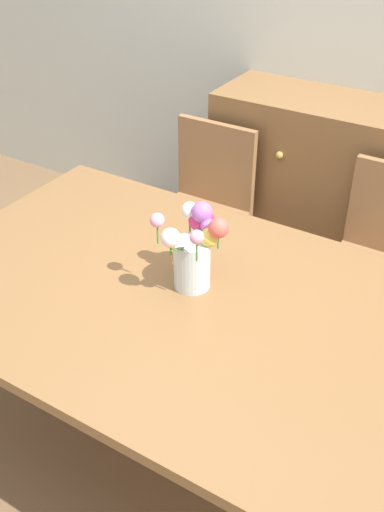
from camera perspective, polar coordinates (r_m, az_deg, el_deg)
name	(u,v)px	position (r m, az deg, el deg)	size (l,w,h in m)	color
ground_plane	(182,438)	(2.49, -0.96, -17.25)	(12.00, 12.00, 0.00)	brown
dining_table	(180,310)	(2.01, -1.14, -5.29)	(1.86, 1.17, 0.74)	olive
chair_left	(204,202)	(2.94, 1.20, 5.25)	(0.42, 0.42, 0.90)	#9E7047
chair_right	(383,255)	(2.67, 18.06, 0.05)	(0.42, 0.42, 0.90)	#9E7047
dresser	(349,203)	(3.08, 14.95, 5.02)	(1.40, 0.47, 1.00)	olive
flower_vase	(195,245)	(1.92, 0.30, 1.04)	(0.24, 0.25, 0.29)	silver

